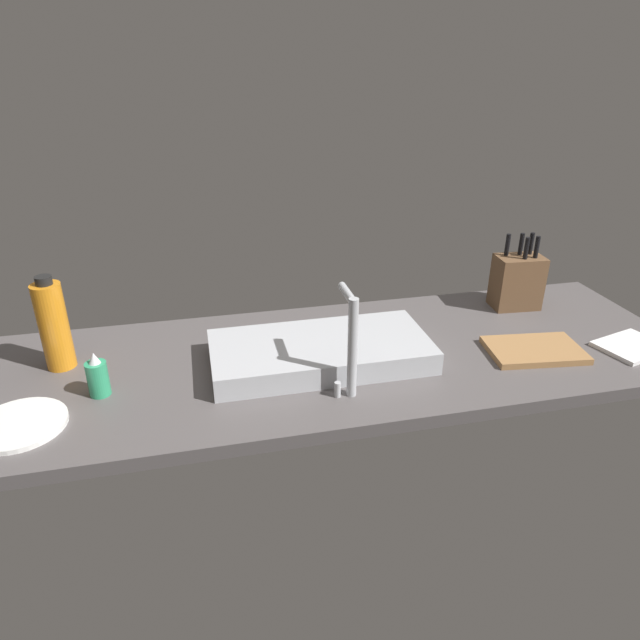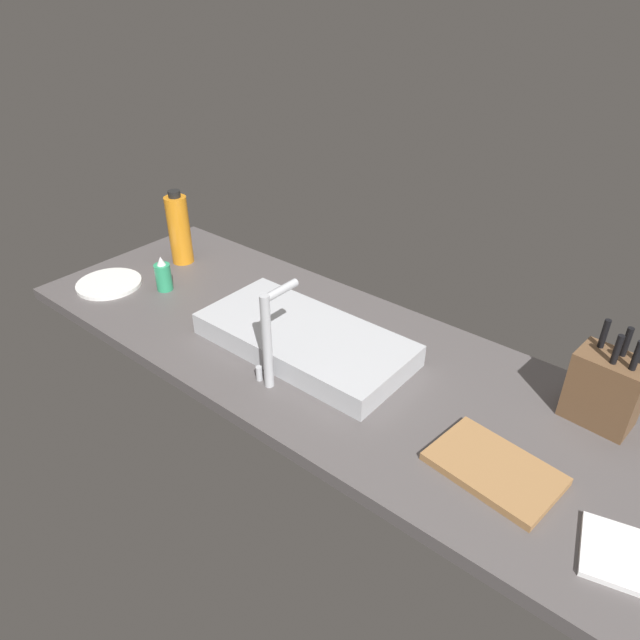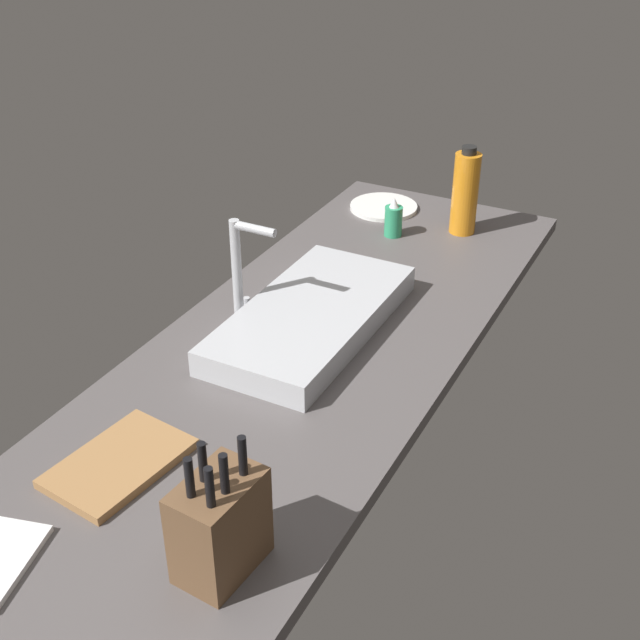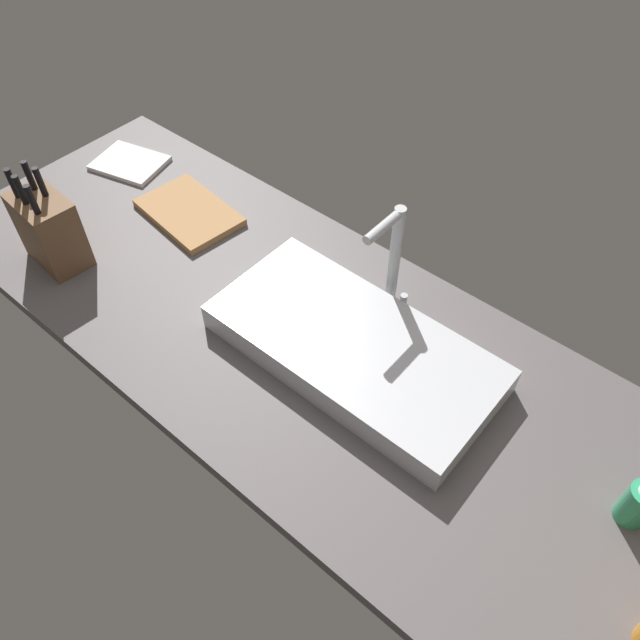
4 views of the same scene
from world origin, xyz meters
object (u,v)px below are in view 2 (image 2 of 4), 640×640
object	(u,v)px
cutting_board	(494,469)
dinner_plate	(109,284)
sink_basin	(304,339)
faucet	(269,334)
water_bottle	(179,229)
knife_block	(605,388)
soap_bottle	(163,276)
dish_towel	(636,560)

from	to	relation	value
cutting_board	dinner_plate	distance (cm)	132.15
sink_basin	faucet	xyz separation A→B (cm)	(-3.51, 16.50, 11.73)
faucet	water_bottle	xyz separation A→B (cm)	(71.53, -29.86, -2.71)
faucet	cutting_board	world-z (taller)	faucet
cutting_board	dinner_plate	size ratio (longest dim) A/B	1.24
knife_block	water_bottle	xyz separation A→B (cm)	(138.46, 8.09, 3.16)
sink_basin	water_bottle	world-z (taller)	water_bottle
faucet	water_bottle	bearing A→B (deg)	-22.66
knife_block	cutting_board	size ratio (longest dim) A/B	0.95
cutting_board	dinner_plate	world-z (taller)	cutting_board
sink_basin	soap_bottle	distance (cm)	56.55
soap_bottle	dinner_plate	distance (cm)	19.60
cutting_board	soap_bottle	world-z (taller)	soap_bottle
water_bottle	knife_block	bearing A→B (deg)	-176.65
knife_block	water_bottle	world-z (taller)	water_bottle
soap_bottle	dish_towel	xyz separation A→B (cm)	(-144.28, 9.09, -4.30)
soap_bottle	knife_block	bearing A→B (deg)	-168.90
sink_basin	water_bottle	xyz separation A→B (cm)	(68.01, -13.35, 9.02)
soap_bottle	water_bottle	world-z (taller)	water_bottle
knife_block	dinner_plate	distance (cm)	147.56
water_bottle	dish_towel	bearing A→B (deg)	170.57
cutting_board	soap_bottle	xyz separation A→B (cm)	(115.79, -5.23, 4.00)
dinner_plate	dish_towel	distance (cm)	160.55
sink_basin	dinner_plate	size ratio (longest dim) A/B	2.83
sink_basin	dinner_plate	world-z (taller)	sink_basin
dinner_plate	dish_towel	size ratio (longest dim) A/B	1.14
knife_block	water_bottle	bearing A→B (deg)	7.97
faucet	knife_block	size ratio (longest dim) A/B	1.06
soap_bottle	sink_basin	bearing A→B (deg)	-176.51
sink_basin	dish_towel	world-z (taller)	sink_basin
dish_towel	knife_block	bearing A→B (deg)	-62.84
sink_basin	soap_bottle	bearing A→B (deg)	3.49
cutting_board	dish_towel	size ratio (longest dim) A/B	1.41
faucet	dinner_plate	world-z (taller)	faucet
sink_basin	dish_towel	bearing A→B (deg)	171.89
knife_block	dinner_plate	world-z (taller)	knife_block
water_bottle	dish_towel	xyz separation A→B (cm)	(-155.88, 25.88, -11.52)
sink_basin	soap_bottle	world-z (taller)	soap_bottle
sink_basin	faucet	world-z (taller)	faucet
faucet	soap_bottle	xyz separation A→B (cm)	(59.93, -13.07, -9.93)
faucet	dish_towel	distance (cm)	85.64
faucet	soap_bottle	size ratio (longest dim) A/B	2.22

